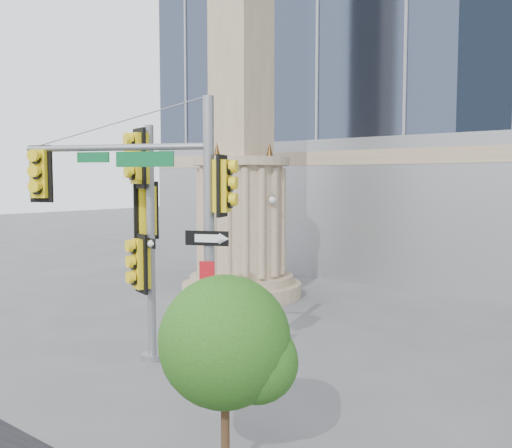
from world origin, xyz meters
The scene contains 5 objects.
ground centered at (0.00, 0.00, 0.00)m, with size 120.00×120.00×0.00m, color #545456.
monument centered at (-6.00, 9.00, 5.52)m, with size 4.40×4.40×16.60m.
main_signal_pole centered at (-1.44, 1.06, 3.71)m, with size 4.35×2.24×5.98m.
secondary_signal_pole centered at (-2.94, 1.90, 3.28)m, with size 0.96×0.89×5.58m.
street_tree centered at (2.28, -1.00, 1.97)m, with size 1.92×1.88×2.99m.
Camera 1 is at (7.53, -6.84, 4.33)m, focal length 40.00 mm.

